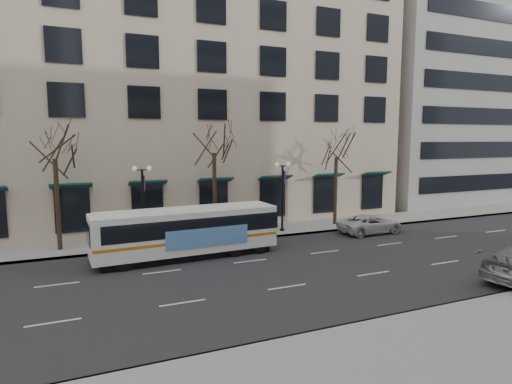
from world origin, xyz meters
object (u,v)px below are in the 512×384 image
tree_far_right (337,145)px  white_pickup (370,224)px  tree_far_left (54,143)px  lamp_post_left (143,201)px  city_bus (188,231)px  lamp_post_right (282,193)px  tree_far_mid (214,139)px

tree_far_right → white_pickup: tree_far_right is taller
tree_far_left → lamp_post_left: bearing=-6.8°
city_bus → white_pickup: size_ratio=2.22×
tree_far_right → white_pickup: bearing=-74.7°
city_bus → white_pickup: city_bus is taller
tree_far_left → lamp_post_right: bearing=-2.3°
tree_far_left → tree_far_mid: size_ratio=0.98×
tree_far_right → tree_far_left: bearing=180.0°
lamp_post_left → lamp_post_right: 10.00m
lamp_post_left → white_pickup: lamp_post_left is taller
lamp_post_right → city_bus: size_ratio=0.48×
lamp_post_right → lamp_post_left: bearing=180.0°
tree_far_mid → lamp_post_left: bearing=-173.1°
city_bus → white_pickup: bearing=1.5°
lamp_post_left → city_bus: size_ratio=0.48×
tree_far_left → tree_far_right: 20.00m
tree_far_right → lamp_post_right: bearing=-173.1°
tree_far_right → city_bus: tree_far_right is taller
white_pickup → tree_far_right: bearing=14.4°
tree_far_mid → city_bus: bearing=-124.9°
tree_far_mid → lamp_post_left: (-4.99, -0.60, -3.96)m
tree_far_left → city_bus: bearing=-31.9°
tree_far_left → tree_far_right: size_ratio=1.03×
tree_far_left → lamp_post_right: (15.01, -0.60, -3.75)m
tree_far_mid → lamp_post_right: size_ratio=1.64×
tree_far_mid → lamp_post_left: size_ratio=1.64×
tree_far_left → city_bus: 9.67m
tree_far_mid → lamp_post_right: (5.01, -0.60, -3.96)m
tree_far_right → lamp_post_left: bearing=-177.7°
lamp_post_right → white_pickup: size_ratio=1.07×
tree_far_mid → white_pickup: 12.98m
lamp_post_left → tree_far_left: bearing=173.2°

